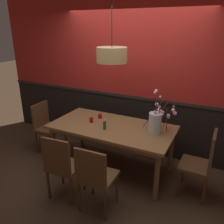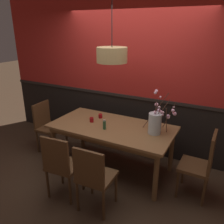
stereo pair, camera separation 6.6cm
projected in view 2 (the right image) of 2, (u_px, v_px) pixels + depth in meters
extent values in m
plane|color=#422D1E|center=(112.00, 168.00, 3.88)|extent=(24.00, 24.00, 0.00)
cube|color=black|center=(133.00, 123.00, 4.40)|extent=(5.67, 0.12, 1.02)
cube|color=black|center=(133.00, 96.00, 4.20)|extent=(5.67, 0.14, 0.05)
cube|color=#B2231E|center=(135.00, 46.00, 3.91)|extent=(5.67, 0.12, 1.80)
cube|color=olive|center=(112.00, 127.00, 3.62)|extent=(1.91, 0.97, 0.04)
cube|color=brown|center=(112.00, 130.00, 3.64)|extent=(1.80, 0.86, 0.08)
cylinder|color=brown|center=(54.00, 147.00, 3.81)|extent=(0.07, 0.07, 0.73)
cylinder|color=brown|center=(156.00, 177.00, 3.05)|extent=(0.07, 0.07, 0.73)
cylinder|color=brown|center=(82.00, 129.00, 4.46)|extent=(0.07, 0.07, 0.73)
cylinder|color=brown|center=(171.00, 151.00, 3.70)|extent=(0.07, 0.07, 0.73)
cube|color=brown|center=(146.00, 128.00, 4.27)|extent=(0.43, 0.41, 0.04)
cube|color=brown|center=(151.00, 113.00, 4.32)|extent=(0.38, 0.06, 0.46)
cylinder|color=#492F1A|center=(150.00, 146.00, 4.14)|extent=(0.04, 0.04, 0.45)
cylinder|color=#492F1A|center=(133.00, 141.00, 4.31)|extent=(0.04, 0.04, 0.45)
cylinder|color=#492F1A|center=(157.00, 139.00, 4.40)|extent=(0.04, 0.04, 0.45)
cylinder|color=#492F1A|center=(141.00, 135.00, 4.57)|extent=(0.04, 0.04, 0.45)
cube|color=brown|center=(51.00, 128.00, 4.32)|extent=(0.46, 0.47, 0.04)
cube|color=brown|center=(41.00, 114.00, 4.31)|extent=(0.06, 0.42, 0.45)
cylinder|color=#492F1A|center=(67.00, 137.00, 4.49)|extent=(0.04, 0.04, 0.43)
cylinder|color=#492F1A|center=(54.00, 146.00, 4.16)|extent=(0.04, 0.04, 0.43)
cylinder|color=#492F1A|center=(51.00, 134.00, 4.64)|extent=(0.04, 0.04, 0.43)
cylinder|color=#492F1A|center=(38.00, 142.00, 4.31)|extent=(0.04, 0.04, 0.43)
cube|color=brown|center=(195.00, 166.00, 3.14)|extent=(0.40, 0.43, 0.04)
cube|color=brown|center=(212.00, 152.00, 2.96)|extent=(0.04, 0.40, 0.50)
cylinder|color=#492F1A|center=(177.00, 184.00, 3.15)|extent=(0.04, 0.04, 0.43)
cylinder|color=#492F1A|center=(183.00, 171.00, 3.44)|extent=(0.04, 0.04, 0.43)
cylinder|color=#492F1A|center=(204.00, 193.00, 2.99)|extent=(0.04, 0.04, 0.43)
cylinder|color=#492F1A|center=(207.00, 178.00, 3.29)|extent=(0.04, 0.04, 0.43)
cube|color=brown|center=(97.00, 176.00, 2.91)|extent=(0.45, 0.43, 0.04)
cube|color=brown|center=(88.00, 168.00, 2.67)|extent=(0.41, 0.05, 0.44)
cylinder|color=#492F1A|center=(92.00, 180.00, 3.22)|extent=(0.04, 0.04, 0.44)
cylinder|color=#492F1A|center=(116.00, 188.00, 3.07)|extent=(0.04, 0.04, 0.44)
cylinder|color=#492F1A|center=(78.00, 196.00, 2.92)|extent=(0.04, 0.04, 0.44)
cylinder|color=#492F1A|center=(104.00, 205.00, 2.77)|extent=(0.04, 0.04, 0.44)
cube|color=brown|center=(118.00, 124.00, 4.54)|extent=(0.48, 0.43, 0.04)
cube|color=brown|center=(122.00, 109.00, 4.61)|extent=(0.44, 0.06, 0.44)
cylinder|color=#492F1A|center=(124.00, 140.00, 4.39)|extent=(0.04, 0.04, 0.42)
cylinder|color=#492F1A|center=(105.00, 136.00, 4.55)|extent=(0.04, 0.04, 0.42)
cylinder|color=#492F1A|center=(130.00, 133.00, 4.69)|extent=(0.04, 0.04, 0.42)
cylinder|color=#492F1A|center=(113.00, 129.00, 4.85)|extent=(0.04, 0.04, 0.42)
cube|color=brown|center=(65.00, 165.00, 3.15)|extent=(0.45, 0.43, 0.04)
cube|color=brown|center=(55.00, 155.00, 2.91)|extent=(0.40, 0.07, 0.46)
cylinder|color=#492F1A|center=(62.00, 171.00, 3.44)|extent=(0.04, 0.04, 0.43)
cylinder|color=#492F1A|center=(83.00, 176.00, 3.31)|extent=(0.04, 0.04, 0.43)
cylinder|color=#492F1A|center=(48.00, 184.00, 3.15)|extent=(0.04, 0.04, 0.43)
cylinder|color=#492F1A|center=(70.00, 191.00, 3.02)|extent=(0.04, 0.04, 0.43)
cylinder|color=silver|center=(155.00, 124.00, 3.32)|extent=(0.19, 0.19, 0.30)
cylinder|color=silver|center=(154.00, 131.00, 3.36)|extent=(0.16, 0.16, 0.07)
cylinder|color=#472D23|center=(155.00, 117.00, 3.27)|extent=(0.04, 0.09, 0.50)
sphere|color=#F8A8C0|center=(157.00, 105.00, 3.20)|extent=(0.05, 0.05, 0.05)
sphere|color=#EDACC5|center=(155.00, 113.00, 3.23)|extent=(0.04, 0.04, 0.04)
sphere|color=#EFA6CB|center=(157.00, 117.00, 3.29)|extent=(0.03, 0.03, 0.03)
sphere|color=silver|center=(159.00, 107.00, 3.24)|extent=(0.04, 0.04, 0.04)
cylinder|color=#472D23|center=(159.00, 114.00, 3.38)|extent=(0.29, 0.02, 0.50)
sphere|color=#FAAFBD|center=(159.00, 111.00, 3.37)|extent=(0.04, 0.04, 0.04)
sphere|color=#FCA8CF|center=(161.00, 112.00, 3.37)|extent=(0.04, 0.04, 0.04)
sphere|color=#EAA8D0|center=(159.00, 110.00, 3.37)|extent=(0.05, 0.05, 0.05)
sphere|color=#F5B0C4|center=(160.00, 97.00, 3.43)|extent=(0.03, 0.03, 0.03)
cylinder|color=#472D23|center=(155.00, 111.00, 3.41)|extent=(0.34, 0.08, 0.58)
sphere|color=#E7AFC3|center=(156.00, 112.00, 3.42)|extent=(0.04, 0.04, 0.04)
sphere|color=#F9A7C2|center=(155.00, 112.00, 3.38)|extent=(0.03, 0.03, 0.03)
sphere|color=#EDB6C9|center=(155.00, 93.00, 3.46)|extent=(0.04, 0.04, 0.04)
sphere|color=#E9B4D0|center=(156.00, 113.00, 3.38)|extent=(0.04, 0.04, 0.04)
sphere|color=#F7AFC8|center=(156.00, 91.00, 3.49)|extent=(0.05, 0.05, 0.05)
cylinder|color=#472D23|center=(169.00, 115.00, 3.33)|extent=(0.22, 0.24, 0.51)
sphere|color=silver|center=(169.00, 116.00, 3.35)|extent=(0.04, 0.04, 0.04)
sphere|color=#E7B5C9|center=(174.00, 107.00, 3.29)|extent=(0.03, 0.03, 0.03)
sphere|color=#EFB6CF|center=(168.00, 117.00, 3.31)|extent=(0.05, 0.05, 0.05)
sphere|color=#F7B4C4|center=(169.00, 117.00, 3.31)|extent=(0.04, 0.04, 0.04)
cylinder|color=#472D23|center=(166.00, 121.00, 3.22)|extent=(0.04, 0.26, 0.45)
sphere|color=#F0A9D3|center=(168.00, 116.00, 3.18)|extent=(0.04, 0.04, 0.04)
sphere|color=#F4B3C7|center=(173.00, 113.00, 3.15)|extent=(0.03, 0.03, 0.03)
sphere|color=#F8B2D2|center=(173.00, 110.00, 3.11)|extent=(0.05, 0.05, 0.05)
sphere|color=#FEAED0|center=(175.00, 114.00, 3.13)|extent=(0.05, 0.05, 0.05)
sphere|color=#E8ACC1|center=(167.00, 117.00, 3.21)|extent=(0.03, 0.03, 0.03)
cylinder|color=#472D23|center=(158.00, 120.00, 3.32)|extent=(0.06, 0.11, 0.38)
sphere|color=#FCA8CA|center=(158.00, 118.00, 3.30)|extent=(0.03, 0.03, 0.03)
sphere|color=#E7A8D2|center=(156.00, 121.00, 3.31)|extent=(0.04, 0.04, 0.04)
sphere|color=#EEB9CC|center=(163.00, 112.00, 3.26)|extent=(0.03, 0.03, 0.03)
sphere|color=#F0A7C5|center=(158.00, 116.00, 3.32)|extent=(0.04, 0.04, 0.04)
sphere|color=#F7ABC0|center=(161.00, 112.00, 3.26)|extent=(0.04, 0.04, 0.04)
sphere|color=#E6A8BA|center=(162.00, 115.00, 3.27)|extent=(0.04, 0.04, 0.04)
cylinder|color=#9E0F14|center=(92.00, 120.00, 3.75)|extent=(0.06, 0.06, 0.08)
torus|color=red|center=(92.00, 118.00, 3.74)|extent=(0.07, 0.07, 0.01)
cylinder|color=silver|center=(92.00, 120.00, 3.75)|extent=(0.04, 0.04, 0.04)
cylinder|color=#9E0F14|center=(100.00, 116.00, 3.92)|extent=(0.06, 0.06, 0.07)
torus|color=red|center=(100.00, 114.00, 3.91)|extent=(0.07, 0.07, 0.01)
cylinder|color=silver|center=(100.00, 117.00, 3.92)|extent=(0.04, 0.04, 0.04)
cylinder|color=#2D5633|center=(104.00, 125.00, 3.48)|extent=(0.05, 0.05, 0.13)
cylinder|color=beige|center=(104.00, 120.00, 3.46)|extent=(0.04, 0.04, 0.02)
cylinder|color=tan|center=(112.00, 55.00, 3.31)|extent=(0.44, 0.44, 0.22)
sphere|color=#F9EAB7|center=(112.00, 57.00, 3.32)|extent=(0.14, 0.14, 0.14)
cylinder|color=black|center=(112.00, 14.00, 3.12)|extent=(0.01, 0.01, 0.86)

